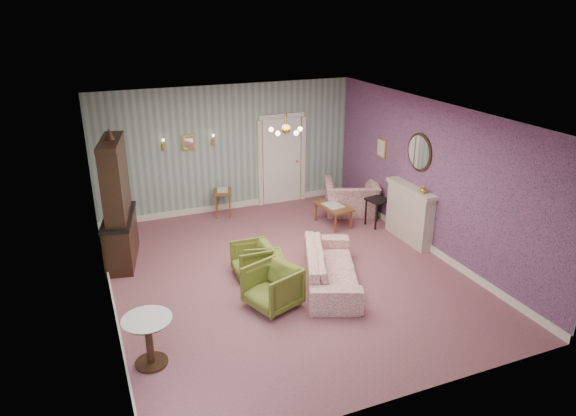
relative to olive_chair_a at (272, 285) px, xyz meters
name	(u,v)px	position (x,y,z in m)	size (l,w,h in m)	color
floor	(286,274)	(0.61, 0.92, -0.38)	(7.00, 7.00, 0.00)	#915462
ceiling	(286,114)	(0.61, 0.92, 2.52)	(7.00, 7.00, 0.00)	white
wall_back	(228,149)	(0.61, 4.42, 1.07)	(6.00, 6.00, 0.00)	gray
wall_front	(403,298)	(0.61, -2.58, 1.07)	(6.00, 6.00, 0.00)	gray
wall_left	(102,225)	(-2.39, 0.92, 1.07)	(7.00, 7.00, 0.00)	gray
wall_right	(432,178)	(3.61, 0.92, 1.07)	(7.00, 7.00, 0.00)	gray
wall_right_floral	(431,178)	(3.60, 0.92, 1.07)	(7.00, 7.00, 0.00)	#B95C8C
door	(282,159)	(1.91, 4.38, 0.70)	(1.12, 0.12, 2.16)	white
olive_chair_a	(272,285)	(0.00, 0.00, 0.00)	(0.74, 0.70, 0.76)	#636925
olive_chair_b	(264,269)	(0.09, 0.64, -0.05)	(0.64, 0.60, 0.66)	#636925
olive_chair_c	(252,258)	(0.03, 1.10, -0.05)	(0.65, 0.61, 0.67)	#636925
sofa_chintz	(331,261)	(1.20, 0.31, 0.04)	(2.17, 0.64, 0.85)	#A4425D
wingback_chair	(351,192)	(3.10, 3.05, 0.14)	(1.19, 0.77, 1.04)	#A4425D
dresser	(116,199)	(-2.04, 2.60, 0.86)	(0.52, 1.49, 2.49)	black
fireplace	(409,214)	(3.47, 1.32, 0.20)	(0.30, 1.40, 1.16)	beige
mantel_vase	(424,189)	(3.45, 0.92, 0.85)	(0.15, 0.15, 0.15)	gold
oval_mirror	(419,152)	(3.57, 1.32, 1.47)	(0.04, 0.76, 0.84)	white
framed_print	(382,148)	(3.58, 2.67, 1.22)	(0.04, 0.34, 0.42)	gold
coffee_table	(333,215)	(2.41, 2.61, -0.15)	(0.50, 0.90, 0.46)	brown
side_table_black	(377,212)	(3.26, 2.20, -0.07)	(0.42, 0.42, 0.63)	black
pedestal_table	(149,341)	(-2.04, -0.73, -0.02)	(0.67, 0.67, 0.73)	black
nesting_table	(223,202)	(0.34, 4.07, -0.06)	(0.39, 0.49, 0.64)	brown
gilt_mirror_back	(188,142)	(-0.29, 4.38, 1.32)	(0.28, 0.06, 0.36)	gold
sconce_left	(163,145)	(-0.84, 4.36, 1.32)	(0.16, 0.12, 0.30)	gold
sconce_right	(213,140)	(0.26, 4.36, 1.32)	(0.16, 0.12, 0.30)	gold
chandelier	(286,130)	(0.61, 0.92, 2.25)	(0.56, 0.56, 0.36)	gold
burgundy_cushion	(353,196)	(3.05, 2.90, 0.10)	(0.38, 0.10, 0.38)	maroon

